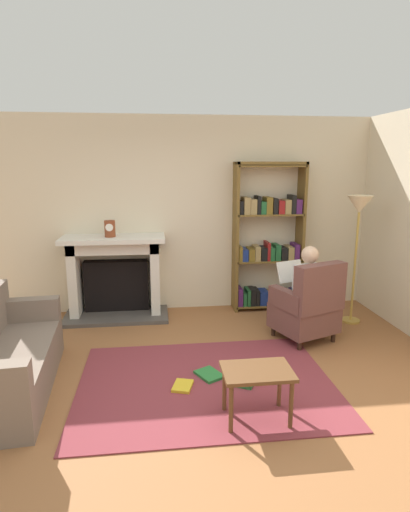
# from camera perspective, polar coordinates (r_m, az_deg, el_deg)

# --- Properties ---
(ground) EXTENTS (14.00, 14.00, 0.00)m
(ground) POSITION_cam_1_polar(r_m,az_deg,el_deg) (3.87, 0.70, -19.37)
(ground) COLOR #935D35
(back_wall) EXTENTS (5.60, 0.10, 2.70)m
(back_wall) POSITION_cam_1_polar(r_m,az_deg,el_deg) (5.87, -2.56, 5.66)
(back_wall) COLOR beige
(back_wall) RESTS_ON ground
(area_rug) EXTENTS (2.40, 1.80, 0.01)m
(area_rug) POSITION_cam_1_polar(r_m,az_deg,el_deg) (4.13, 0.13, -17.12)
(area_rug) COLOR maroon
(area_rug) RESTS_ON ground
(fireplace) EXTENTS (1.39, 0.64, 1.12)m
(fireplace) POSITION_cam_1_polar(r_m,az_deg,el_deg) (5.77, -12.22, -2.41)
(fireplace) COLOR #4C4742
(fireplace) RESTS_ON ground
(mantel_clock) EXTENTS (0.14, 0.14, 0.22)m
(mantel_clock) POSITION_cam_1_polar(r_m,az_deg,el_deg) (5.55, -12.97, 3.69)
(mantel_clock) COLOR brown
(mantel_clock) RESTS_ON fireplace
(bookshelf) EXTENTS (0.97, 0.32, 2.08)m
(bookshelf) POSITION_cam_1_polar(r_m,az_deg,el_deg) (5.91, 8.63, 2.01)
(bookshelf) COLOR brown
(bookshelf) RESTS_ON ground
(armchair_reading) EXTENTS (0.82, 0.81, 0.97)m
(armchair_reading) POSITION_cam_1_polar(r_m,az_deg,el_deg) (5.01, 14.02, -6.76)
(armchair_reading) COLOR #331E14
(armchair_reading) RESTS_ON ground
(seated_reader) EXTENTS (0.49, 0.59, 1.14)m
(seated_reader) POSITION_cam_1_polar(r_m,az_deg,el_deg) (5.04, 13.24, -4.28)
(seated_reader) COLOR silver
(seated_reader) RESTS_ON ground
(sofa_floral) EXTENTS (0.85, 1.75, 0.85)m
(sofa_floral) POSITION_cam_1_polar(r_m,az_deg,el_deg) (4.27, -26.16, -12.67)
(sofa_floral) COLOR #766557
(sofa_floral) RESTS_ON ground
(side_table) EXTENTS (0.56, 0.39, 0.44)m
(side_table) POSITION_cam_1_polar(r_m,az_deg,el_deg) (3.48, 7.18, -16.27)
(side_table) COLOR brown
(side_table) RESTS_ON ground
(scattered_books) EXTENTS (0.90, 0.48, 0.04)m
(scattered_books) POSITION_cam_1_polar(r_m,az_deg,el_deg) (4.14, 2.69, -16.66)
(scattered_books) COLOR gold
(scattered_books) RESTS_ON area_rug
(floor_lamp) EXTENTS (0.32, 0.32, 1.67)m
(floor_lamp) POSITION_cam_1_polar(r_m,az_deg,el_deg) (5.59, 20.40, 5.20)
(floor_lamp) COLOR #B7933F
(floor_lamp) RESTS_ON ground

